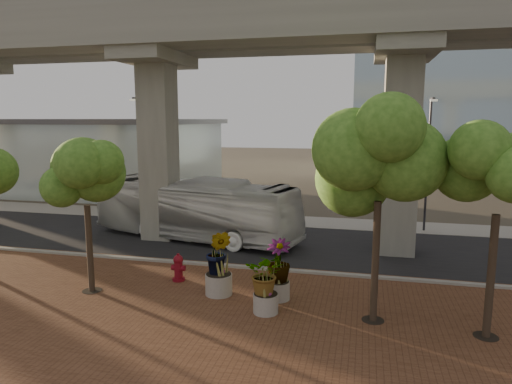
# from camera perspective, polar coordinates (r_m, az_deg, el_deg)

# --- Properties ---
(ground) EXTENTS (160.00, 160.00, 0.00)m
(ground) POSITION_cam_1_polar(r_m,az_deg,el_deg) (21.31, 0.87, -8.05)
(ground) COLOR #3D372C
(ground) RESTS_ON ground
(brick_plaza) EXTENTS (70.00, 13.00, 0.06)m
(brick_plaza) POSITION_cam_1_polar(r_m,az_deg,el_deg) (14.13, -6.54, -17.20)
(brick_plaza) COLOR brown
(brick_plaza) RESTS_ON ground
(asphalt_road) EXTENTS (90.00, 8.00, 0.04)m
(asphalt_road) POSITION_cam_1_polar(r_m,az_deg,el_deg) (23.18, 1.95, -6.58)
(asphalt_road) COLOR black
(asphalt_road) RESTS_ON ground
(curb_strip) EXTENTS (70.00, 0.25, 0.16)m
(curb_strip) POSITION_cam_1_polar(r_m,az_deg,el_deg) (19.43, -0.43, -9.51)
(curb_strip) COLOR gray
(curb_strip) RESTS_ON ground
(far_sidewalk) EXTENTS (90.00, 3.00, 0.06)m
(far_sidewalk) POSITION_cam_1_polar(r_m,az_deg,el_deg) (28.43, 4.17, -3.64)
(far_sidewalk) COLOR gray
(far_sidewalk) RESTS_ON ground
(transit_viaduct) EXTENTS (72.00, 5.60, 12.40)m
(transit_viaduct) POSITION_cam_1_polar(r_m,az_deg,el_deg) (22.35, 2.05, 11.66)
(transit_viaduct) COLOR gray
(transit_viaduct) RESTS_ON ground
(station_pavilion) EXTENTS (23.00, 13.00, 6.30)m
(station_pavilion) POSITION_cam_1_polar(r_m,az_deg,el_deg) (43.51, -20.82, 4.45)
(station_pavilion) COLOR #B0C5CA
(station_pavilion) RESTS_ON ground
(transit_bus) EXTENTS (11.74, 5.31, 3.19)m
(transit_bus) POSITION_cam_1_polar(r_m,az_deg,el_deg) (24.14, -7.64, -2.19)
(transit_bus) COLOR silver
(transit_bus) RESTS_ON ground
(fire_hydrant) EXTENTS (0.54, 0.49, 1.08)m
(fire_hydrant) POSITION_cam_1_polar(r_m,az_deg,el_deg) (18.18, -9.68, -9.31)
(fire_hydrant) COLOR maroon
(fire_hydrant) RESTS_ON ground
(planter_front) EXTENTS (1.82, 1.82, 2.00)m
(planter_front) POSITION_cam_1_polar(r_m,az_deg,el_deg) (14.88, 1.23, -10.54)
(planter_front) COLOR gray
(planter_front) RESTS_ON ground
(planter_right) EXTENTS (2.00, 2.00, 2.14)m
(planter_right) POSITION_cam_1_polar(r_m,az_deg,el_deg) (15.95, 2.81, -8.90)
(planter_right) COLOR gray
(planter_right) RESTS_ON ground
(planter_left) EXTENTS (2.15, 2.15, 2.36)m
(planter_left) POSITION_cam_1_polar(r_m,az_deg,el_deg) (16.36, -4.72, -7.93)
(planter_left) COLOR #AFA69E
(planter_left) RESTS_ON ground
(street_tree_near_west) EXTENTS (3.34, 3.34, 5.70)m
(street_tree_near_west) POSITION_cam_1_polar(r_m,az_deg,el_deg) (17.15, -20.55, 1.61)
(street_tree_near_west) COLOR #3F3024
(street_tree_near_west) RESTS_ON ground
(street_tree_near_east) EXTENTS (4.15, 4.15, 6.89)m
(street_tree_near_east) POSITION_cam_1_polar(r_m,az_deg,el_deg) (13.99, 15.20, 3.72)
(street_tree_near_east) COLOR #3F3024
(street_tree_near_east) RESTS_ON ground
(street_tree_far_east) EXTENTS (3.48, 3.48, 6.22)m
(street_tree_far_east) POSITION_cam_1_polar(r_m,az_deg,el_deg) (14.13, 28.12, 1.49)
(street_tree_far_east) COLOR #3F3024
(street_tree_far_east) RESTS_ON ground
(streetlamp_west) EXTENTS (0.37, 1.09, 7.50)m
(streetlamp_west) POSITION_cam_1_polar(r_m,az_deg,el_deg) (28.56, -14.07, 5.00)
(streetlamp_west) COLOR #303035
(streetlamp_west) RESTS_ON ground
(streetlamp_east) EXTENTS (0.37, 1.07, 7.38)m
(streetlamp_east) POSITION_cam_1_polar(r_m,az_deg,el_deg) (26.89, 20.75, 4.30)
(streetlamp_east) COLOR #2D2D32
(streetlamp_east) RESTS_ON ground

